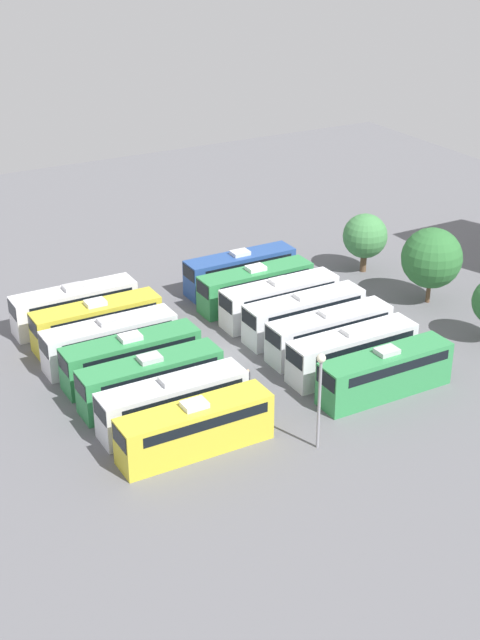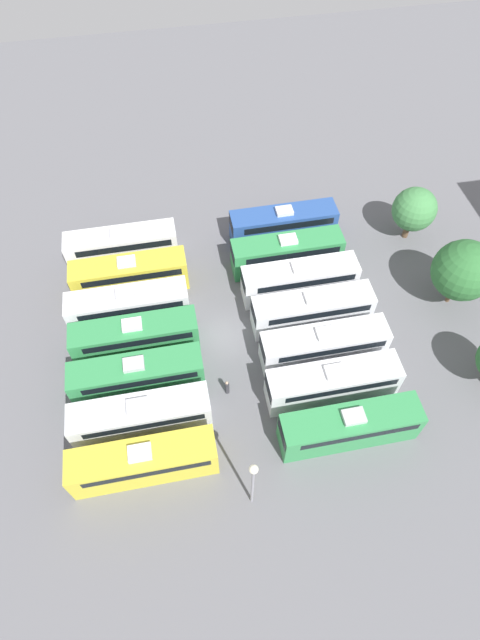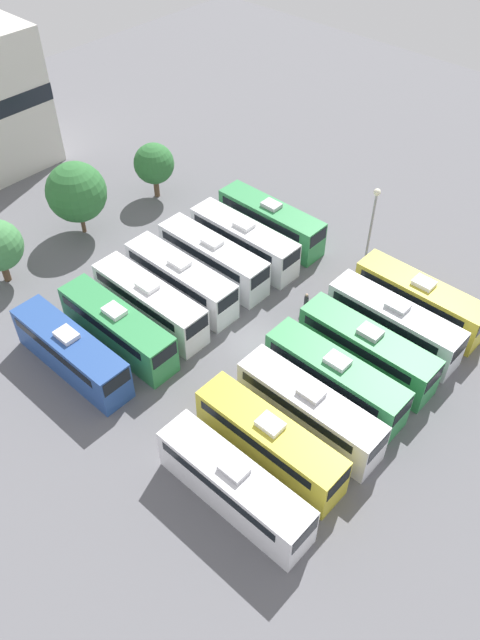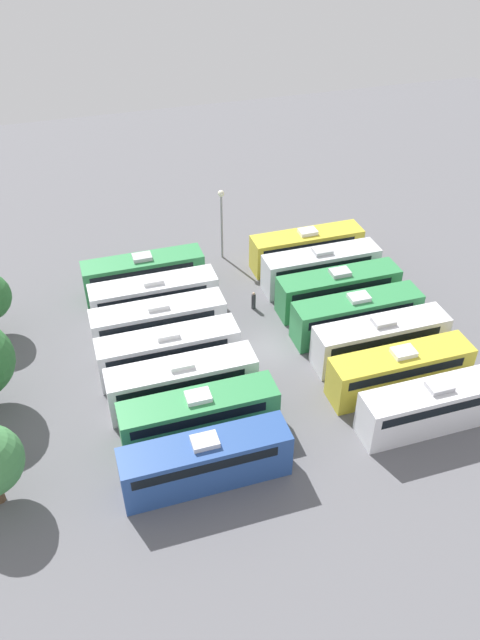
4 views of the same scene
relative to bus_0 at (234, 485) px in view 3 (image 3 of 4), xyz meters
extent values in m
plane|color=slate|center=(10.80, 7.83, -1.81)|extent=(114.72, 114.72, 0.00)
cube|color=white|center=(0.00, -0.03, -0.16)|extent=(2.50, 10.38, 3.30)
cube|color=black|center=(0.00, 0.23, 0.77)|extent=(2.54, 8.82, 0.73)
cube|color=black|center=(0.00, -5.21, 0.76)|extent=(2.20, 0.08, 1.15)
cube|color=#B2B2B7|center=(0.00, -0.03, 1.66)|extent=(1.20, 1.60, 0.35)
cube|color=gold|center=(3.76, 0.47, -0.16)|extent=(2.50, 10.38, 3.30)
cube|color=black|center=(3.76, 0.73, 0.77)|extent=(2.54, 8.82, 0.73)
cube|color=black|center=(3.76, -4.71, 0.76)|extent=(2.20, 0.08, 1.15)
cube|color=white|center=(3.76, 0.47, 1.66)|extent=(1.20, 1.60, 0.35)
cube|color=silver|center=(7.35, 0.15, -0.16)|extent=(2.50, 10.38, 3.30)
cube|color=black|center=(7.35, 0.41, 0.77)|extent=(2.54, 8.82, 0.73)
cube|color=black|center=(7.35, -5.03, 0.76)|extent=(2.20, 0.08, 1.15)
cube|color=#B2B2B7|center=(7.35, 0.15, 1.66)|extent=(1.20, 1.60, 0.35)
cube|color=#338C4C|center=(10.65, 0.52, -0.16)|extent=(2.50, 10.38, 3.30)
cube|color=black|center=(10.65, 0.78, 0.77)|extent=(2.54, 8.82, 0.73)
cube|color=black|center=(10.65, -4.66, 0.76)|extent=(2.20, 0.08, 1.15)
cube|color=silver|center=(10.65, 0.52, 1.66)|extent=(1.20, 1.60, 0.35)
cube|color=#338C4C|center=(14.36, 0.42, -0.16)|extent=(2.50, 10.38, 3.30)
cube|color=black|center=(14.36, 0.68, 0.77)|extent=(2.54, 8.82, 0.73)
cube|color=black|center=(14.36, -4.76, 0.76)|extent=(2.20, 0.08, 1.15)
cube|color=#B2B2B7|center=(14.36, 0.42, 1.66)|extent=(1.20, 1.60, 0.35)
cube|color=silver|center=(17.92, 0.46, -0.16)|extent=(2.50, 10.38, 3.30)
cube|color=black|center=(17.92, 0.72, 0.77)|extent=(2.54, 8.82, 0.73)
cube|color=black|center=(17.92, -4.72, 0.76)|extent=(2.20, 0.08, 1.15)
cube|color=#B2B2B7|center=(17.92, 0.46, 1.66)|extent=(1.20, 1.60, 0.35)
cube|color=gold|center=(21.43, 0.37, -0.16)|extent=(2.50, 10.38, 3.30)
cube|color=black|center=(21.43, 0.63, 0.77)|extent=(2.54, 8.82, 0.73)
cube|color=white|center=(21.43, 0.37, 1.66)|extent=(1.20, 1.60, 0.35)
cube|color=#284C93|center=(0.03, 15.71, -0.16)|extent=(2.50, 10.38, 3.30)
cube|color=black|center=(0.03, 15.97, 0.77)|extent=(2.54, 8.82, 0.73)
cube|color=black|center=(0.03, 10.53, 0.76)|extent=(2.20, 0.08, 1.15)
cube|color=silver|center=(0.03, 15.71, 1.66)|extent=(1.20, 1.60, 0.35)
cube|color=#338C4C|center=(3.79, 15.15, -0.16)|extent=(2.50, 10.38, 3.30)
cube|color=black|center=(3.79, 15.41, 0.77)|extent=(2.54, 8.82, 0.73)
cube|color=black|center=(3.79, 9.97, 0.76)|extent=(2.20, 0.08, 1.15)
cube|color=white|center=(3.79, 15.15, 1.66)|extent=(1.20, 1.60, 0.35)
cube|color=white|center=(7.24, 15.48, -0.16)|extent=(2.50, 10.38, 3.30)
cube|color=black|center=(7.24, 15.74, 0.77)|extent=(2.54, 8.82, 0.73)
cube|color=black|center=(7.24, 10.30, 0.76)|extent=(2.20, 0.08, 1.15)
cube|color=white|center=(7.24, 15.48, 1.66)|extent=(1.20, 1.60, 0.35)
cube|color=silver|center=(10.72, 15.69, -0.16)|extent=(2.50, 10.38, 3.30)
cube|color=black|center=(10.72, 15.95, 0.77)|extent=(2.54, 8.82, 0.73)
cube|color=black|center=(10.72, 10.51, 0.76)|extent=(2.20, 0.08, 1.15)
cube|color=white|center=(10.72, 15.69, 1.66)|extent=(1.20, 1.60, 0.35)
cube|color=silver|center=(14.37, 15.67, -0.16)|extent=(2.50, 10.38, 3.30)
cube|color=black|center=(14.37, 15.93, 0.77)|extent=(2.54, 8.82, 0.73)
cube|color=black|center=(14.37, 10.49, 0.76)|extent=(2.20, 0.08, 1.15)
cube|color=white|center=(14.37, 15.67, 1.66)|extent=(1.20, 1.60, 0.35)
cube|color=silver|center=(17.85, 15.36, -0.16)|extent=(2.50, 10.38, 3.30)
cube|color=black|center=(17.85, 15.62, 0.77)|extent=(2.54, 8.82, 0.73)
cube|color=black|center=(17.85, 10.18, 0.76)|extent=(2.20, 0.08, 1.15)
cube|color=white|center=(17.85, 15.36, 1.66)|extent=(1.20, 1.60, 0.35)
cube|color=#338C4C|center=(21.60, 15.53, -0.16)|extent=(2.50, 10.38, 3.30)
cube|color=black|center=(21.60, 15.79, 0.77)|extent=(2.54, 8.82, 0.73)
cube|color=black|center=(21.60, 10.36, 0.76)|extent=(2.20, 0.08, 1.15)
cube|color=#B2B2B7|center=(21.60, 15.53, 1.66)|extent=(1.20, 1.60, 0.35)
cylinder|color=#333338|center=(16.23, 7.26, -1.11)|extent=(0.36, 0.36, 1.40)
sphere|color=tan|center=(16.23, 7.26, -0.29)|extent=(0.24, 0.24, 0.24)
cylinder|color=gray|center=(25.01, 7.48, 1.41)|extent=(0.20, 0.20, 6.44)
sphere|color=#EAE5C6|center=(25.01, 7.48, 4.81)|extent=(0.60, 0.60, 0.60)
cylinder|color=brown|center=(2.25, 27.95, -0.76)|extent=(0.60, 0.60, 2.11)
cylinder|color=brown|center=(10.79, 28.70, -0.64)|extent=(0.38, 0.38, 2.33)
sphere|color=#2D6B33|center=(10.79, 28.70, 2.38)|extent=(5.31, 5.31, 5.31)
cylinder|color=brown|center=(19.28, 28.16, -0.71)|extent=(0.53, 0.53, 2.20)
sphere|color=#2D6B33|center=(19.28, 28.16, 1.74)|extent=(3.86, 3.86, 3.86)
camera|label=1|loc=(65.11, -20.85, 31.13)|focal=50.00mm
camera|label=2|loc=(34.69, 4.80, 34.52)|focal=28.00mm
camera|label=3|loc=(-14.02, -13.30, 32.28)|focal=35.00mm
camera|label=4|loc=(-24.24, 21.15, 29.63)|focal=35.00mm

